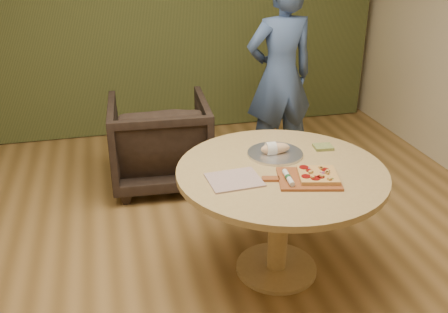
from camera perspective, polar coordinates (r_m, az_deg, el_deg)
name	(u,v)px	position (r m, az deg, el deg)	size (l,w,h in m)	color
room_shell	(218,77)	(2.53, -0.73, 9.12)	(5.04, 6.04, 2.84)	olive
curtain	(152,0)	(5.35, -8.17, 17.27)	(4.80, 0.14, 2.78)	#343C1B
pedestal_table	(280,189)	(3.10, 6.47, -3.73)	(1.28, 1.28, 0.75)	tan
pizza_paddle	(307,179)	(2.93, 9.44, -2.53)	(0.47, 0.36, 0.01)	brown
flatbread_pizza	(318,175)	(2.94, 10.66, -2.07)	(0.27, 0.27, 0.04)	#DBA655
cutlery_roll	(288,178)	(2.88, 7.36, -2.40)	(0.05, 0.20, 0.03)	silver
newspaper	(234,180)	(2.88, 1.19, -2.68)	(0.30, 0.25, 0.01)	beige
serving_tray	(275,154)	(3.22, 5.86, 0.34)	(0.36, 0.36, 0.02)	silver
bread_roll	(274,149)	(3.20, 5.73, 0.92)	(0.19, 0.09, 0.09)	#DAB285
green_packet	(323,147)	(3.36, 11.26, 1.08)	(0.12, 0.10, 0.02)	#5D6A30
armchair	(160,138)	(4.34, -7.36, 2.16)	(0.83, 0.78, 0.85)	black
person_standing	(280,76)	(4.50, 6.41, 9.08)	(0.64, 0.42, 1.75)	#3A5283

